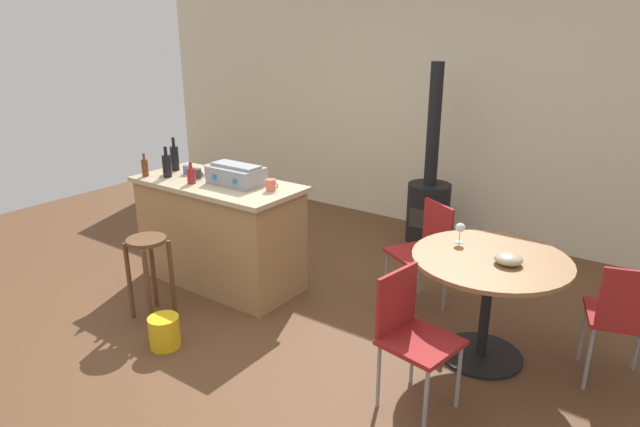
{
  "coord_description": "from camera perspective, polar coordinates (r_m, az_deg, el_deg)",
  "views": [
    {
      "loc": [
        2.54,
        -2.67,
        2.2
      ],
      "look_at": [
        0.2,
        0.61,
        0.82
      ],
      "focal_mm": 30.67,
      "sensor_mm": 36.0,
      "label": 1
    }
  ],
  "objects": [
    {
      "name": "toolbox",
      "position": [
        4.66,
        -8.72,
        4.03
      ],
      "size": [
        0.46,
        0.29,
        0.17
      ],
      "color": "gray",
      "rests_on": "kitchen_island"
    },
    {
      "name": "folding_chair_far",
      "position": [
        3.91,
        29.15,
        -9.25
      ],
      "size": [
        0.5,
        0.5,
        0.87
      ],
      "color": "maroon",
      "rests_on": "ground_plane"
    },
    {
      "name": "cup_0",
      "position": [
        5.08,
        -13.65,
        4.47
      ],
      "size": [
        0.11,
        0.08,
        0.08
      ],
      "color": "#4C7099",
      "rests_on": "kitchen_island"
    },
    {
      "name": "cup_2",
      "position": [
        4.44,
        -5.14,
        2.98
      ],
      "size": [
        0.12,
        0.08,
        0.1
      ],
      "color": "#DB6651",
      "rests_on": "kitchen_island"
    },
    {
      "name": "cup_1",
      "position": [
        4.92,
        -12.69,
        4.09
      ],
      "size": [
        0.11,
        0.08,
        0.08
      ],
      "color": "#383838",
      "rests_on": "kitchen_island"
    },
    {
      "name": "bottle_0",
      "position": [
        4.76,
        -13.3,
        3.91
      ],
      "size": [
        0.07,
        0.07,
        0.19
      ],
      "color": "maroon",
      "rests_on": "kitchen_island"
    },
    {
      "name": "folding_chair_near",
      "position": [
        3.35,
        9.53,
        -11.93
      ],
      "size": [
        0.46,
        0.46,
        0.85
      ],
      "color": "maroon",
      "rests_on": "ground_plane"
    },
    {
      "name": "wood_stove",
      "position": [
        5.75,
        11.25,
        1.06
      ],
      "size": [
        0.44,
        0.45,
        1.89
      ],
      "color": "black",
      "rests_on": "ground_plane"
    },
    {
      "name": "bottle_2",
      "position": [
        5.23,
        -14.93,
        5.66
      ],
      "size": [
        0.07,
        0.07,
        0.31
      ],
      "color": "black",
      "rests_on": "kitchen_island"
    },
    {
      "name": "kitchen_island",
      "position": [
        4.93,
        -10.39,
        -1.96
      ],
      "size": [
        1.52,
        0.7,
        0.94
      ],
      "color": "#A37A4C",
      "rests_on": "ground_plane"
    },
    {
      "name": "folding_chair_left",
      "position": [
        4.5,
        10.84,
        -3.44
      ],
      "size": [
        0.54,
        0.54,
        0.87
      ],
      "color": "maroon",
      "rests_on": "ground_plane"
    },
    {
      "name": "bottle_1",
      "position": [
        5.1,
        -17.81,
        4.61
      ],
      "size": [
        0.06,
        0.06,
        0.21
      ],
      "color": "#603314",
      "rests_on": "kitchen_island"
    },
    {
      "name": "serving_bowl",
      "position": [
        3.7,
        19.07,
        -4.5
      ],
      "size": [
        0.18,
        0.18,
        0.07
      ],
      "primitive_type": "ellipsoid",
      "color": "tan",
      "rests_on": "dining_table"
    },
    {
      "name": "dining_table",
      "position": [
        3.86,
        17.18,
        -6.8
      ],
      "size": [
        1.04,
        1.04,
        0.76
      ],
      "color": "black",
      "rests_on": "ground_plane"
    },
    {
      "name": "wooden_stool",
      "position": [
        4.46,
        -17.44,
        -4.84
      ],
      "size": [
        0.3,
        0.3,
        0.67
      ],
      "color": "brown",
      "rests_on": "ground_plane"
    },
    {
      "name": "back_wall",
      "position": [
        6.27,
        11.47,
        10.74
      ],
      "size": [
        8.0,
        0.1,
        2.7
      ],
      "primitive_type": "cube",
      "color": "beige",
      "rests_on": "ground_plane"
    },
    {
      "name": "ground_plane",
      "position": [
        4.29,
        -7.11,
        -12.11
      ],
      "size": [
        8.8,
        8.8,
        0.0
      ],
      "primitive_type": "plane",
      "color": "brown"
    },
    {
      "name": "cup_3",
      "position": [
        5.04,
        -11.46,
        4.53
      ],
      "size": [
        0.12,
        0.09,
        0.09
      ],
      "color": "tan",
      "rests_on": "kitchen_island"
    },
    {
      "name": "bottle_3",
      "position": [
        5.01,
        -15.7,
        4.86
      ],
      "size": [
        0.08,
        0.08,
        0.27
      ],
      "color": "black",
      "rests_on": "kitchen_island"
    },
    {
      "name": "wine_glass",
      "position": [
        3.94,
        14.43,
        -1.5
      ],
      "size": [
        0.07,
        0.07,
        0.14
      ],
      "color": "silver",
      "rests_on": "dining_table"
    },
    {
      "name": "plastic_bucket",
      "position": [
        4.18,
        -15.92,
        -11.79
      ],
      "size": [
        0.22,
        0.22,
        0.23
      ],
      "primitive_type": "cylinder",
      "color": "yellow",
      "rests_on": "ground_plane"
    }
  ]
}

